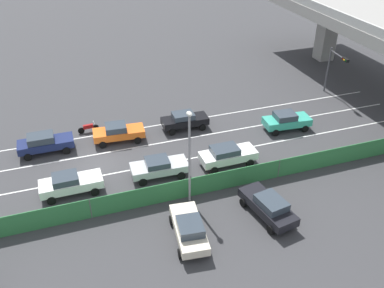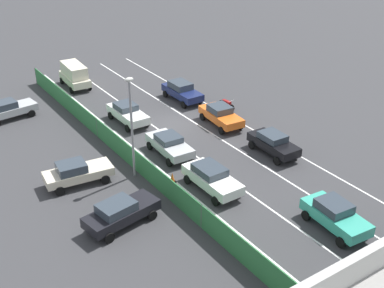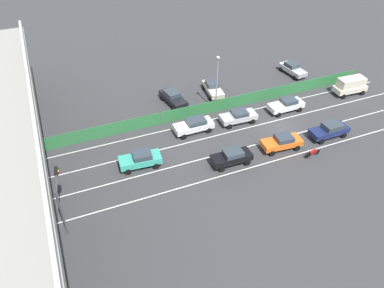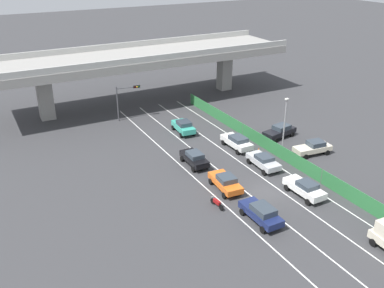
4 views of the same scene
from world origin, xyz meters
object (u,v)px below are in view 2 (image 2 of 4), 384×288
at_px(motorcycle, 227,104).
at_px(traffic_cone, 172,178).
at_px(car_sedan_silver, 169,144).
at_px(parked_sedan_cream, 77,172).
at_px(car_sedan_white, 127,113).
at_px(car_taxi_teal, 335,215).
at_px(car_taxi_orange, 221,115).
at_px(car_sedan_black, 273,143).
at_px(car_van_cream, 74,74).
at_px(parked_wagon_silver, 8,109).
at_px(parked_sedan_dark, 121,212).
at_px(car_hatchback_white, 212,177).
at_px(street_lamp, 131,119).
at_px(car_sedan_navy, 182,91).

relative_size(motorcycle, traffic_cone, 2.74).
relative_size(car_sedan_silver, parked_sedan_cream, 0.96).
distance_m(car_sedan_white, motorcycle, 9.07).
bearing_deg(car_taxi_teal, car_taxi_orange, -101.29).
bearing_deg(motorcycle, car_sedan_black, 75.28).
height_order(car_taxi_teal, car_taxi_orange, car_taxi_teal).
height_order(car_van_cream, car_sedan_black, car_van_cream).
xyz_separation_m(car_sedan_white, car_sedan_black, (-6.47, 11.01, 0.00)).
height_order(car_taxi_teal, car_sedan_black, car_taxi_teal).
relative_size(car_sedan_silver, car_van_cream, 1.01).
height_order(parked_wagon_silver, parked_sedan_dark, parked_sedan_dark).
xyz_separation_m(car_sedan_silver, parked_sedan_dark, (7.05, 5.85, 0.06)).
bearing_deg(car_hatchback_white, car_sedan_white, -91.35).
bearing_deg(car_taxi_orange, parked_wagon_silver, -37.67).
distance_m(car_sedan_black, parked_sedan_dark, 13.66).
relative_size(car_taxi_orange, motorcycle, 2.38).
relative_size(parked_sedan_cream, street_lamp, 0.65).
bearing_deg(car_sedan_black, car_hatchback_white, 12.27).
relative_size(car_sedan_navy, street_lamp, 0.63).
distance_m(car_sedan_silver, parked_sedan_cream, 7.37).
relative_size(car_van_cream, parked_sedan_cream, 0.95).
bearing_deg(motorcycle, traffic_cone, 36.26).
height_order(car_sedan_silver, parked_wagon_silver, parked_wagon_silver).
bearing_deg(car_sedan_black, car_sedan_navy, -90.06).
distance_m(car_sedan_navy, parked_wagon_silver, 15.36).
distance_m(car_hatchback_white, street_lamp, 6.58).
bearing_deg(traffic_cone, car_sedan_navy, -125.69).
bearing_deg(car_sedan_black, car_van_cream, -72.14).
bearing_deg(traffic_cone, car_taxi_teal, 118.01).
distance_m(car_van_cream, traffic_cone, 20.62).
distance_m(car_hatchback_white, motorcycle, 13.59).
bearing_deg(car_sedan_white, parked_sedan_cream, 42.53).
bearing_deg(car_taxi_teal, car_hatchback_white, -64.72).
bearing_deg(motorcycle, parked_wagon_silver, -27.39).
height_order(car_taxi_teal, parked_wagon_silver, car_taxi_teal).
bearing_deg(parked_sedan_cream, car_taxi_orange, -171.45).
xyz_separation_m(car_van_cream, motorcycle, (-9.15, 12.69, -0.84)).
relative_size(parked_wagon_silver, parked_sedan_cream, 0.99).
xyz_separation_m(car_taxi_teal, parked_wagon_silver, (11.34, -26.35, -0.04)).
distance_m(car_sedan_white, parked_wagon_silver, 10.31).
xyz_separation_m(parked_sedan_cream, street_lamp, (-3.69, 1.28, 3.51)).
height_order(car_taxi_orange, parked_wagon_silver, parked_wagon_silver).
distance_m(car_van_cream, street_lamp, 18.96).
bearing_deg(car_taxi_orange, car_hatchback_white, 49.68).
relative_size(car_hatchback_white, parked_sedan_cream, 0.99).
bearing_deg(car_sedan_silver, car_taxi_teal, 103.97).
xyz_separation_m(car_sedan_silver, car_sedan_black, (-6.51, 4.23, 0.04)).
distance_m(car_hatchback_white, parked_sedan_cream, 9.11).
relative_size(car_hatchback_white, traffic_cone, 6.55).
bearing_deg(motorcycle, car_sedan_navy, -59.90).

